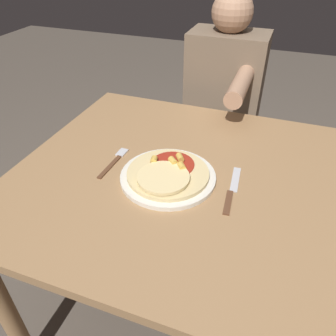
{
  "coord_description": "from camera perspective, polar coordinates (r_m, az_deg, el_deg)",
  "views": [
    {
      "loc": [
        0.23,
        -0.78,
        1.35
      ],
      "look_at": [
        -0.04,
        -0.04,
        0.77
      ],
      "focal_mm": 35.0,
      "sensor_mm": 36.0,
      "label": 1
    }
  ],
  "objects": [
    {
      "name": "plate",
      "position": [
        1.0,
        0.0,
        -1.53
      ],
      "size": [
        0.29,
        0.29,
        0.01
      ],
      "color": "silver",
      "rests_on": "dining_table"
    },
    {
      "name": "ground_plane",
      "position": [
        1.57,
        2.08,
        -22.62
      ],
      "size": [
        8.0,
        8.0,
        0.0
      ],
      "primitive_type": "plane",
      "color": "brown"
    },
    {
      "name": "dining_table",
      "position": [
        1.09,
        2.79,
        -5.49
      ],
      "size": [
        1.06,
        0.95,
        0.73
      ],
      "color": "#9E754C",
      "rests_on": "ground_plane"
    },
    {
      "name": "person_diner",
      "position": [
        1.67,
        9.63,
        11.81
      ],
      "size": [
        0.35,
        0.52,
        1.15
      ],
      "color": "#2D2D38",
      "rests_on": "ground_plane"
    },
    {
      "name": "fork",
      "position": [
        1.09,
        -9.23,
        1.27
      ],
      "size": [
        0.03,
        0.18,
        0.0
      ],
      "color": "brown",
      "rests_on": "dining_table"
    },
    {
      "name": "knife",
      "position": [
        0.97,
        11.07,
        -3.82
      ],
      "size": [
        0.03,
        0.22,
        0.0
      ],
      "color": "brown",
      "rests_on": "dining_table"
    },
    {
      "name": "pizza",
      "position": [
        0.98,
        -0.1,
        -0.91
      ],
      "size": [
        0.25,
        0.25,
        0.04
      ],
      "color": "#E0C689",
      "rests_on": "plate"
    }
  ]
}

